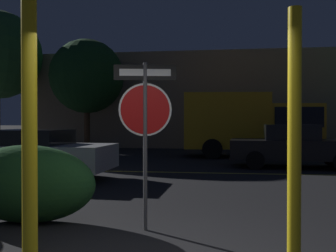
# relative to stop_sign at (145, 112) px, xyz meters

# --- Properties ---
(road_center_stripe) EXTENTS (32.75, 0.12, 0.01)m
(road_center_stripe) POSITION_rel_stop_sign_xyz_m (0.39, 6.10, -1.71)
(road_center_stripe) COLOR gold
(road_center_stripe) RESTS_ON ground_plane
(stop_sign) EXTENTS (0.89, 0.19, 2.41)m
(stop_sign) POSITION_rel_stop_sign_xyz_m (0.00, 0.00, 0.00)
(stop_sign) COLOR #4C4C51
(stop_sign) RESTS_ON ground_plane
(yellow_pole_left) EXTENTS (0.16, 0.16, 3.05)m
(yellow_pole_left) POSITION_rel_stop_sign_xyz_m (-0.94, -1.55, -0.18)
(yellow_pole_left) COLOR yellow
(yellow_pole_left) RESTS_ON ground_plane
(yellow_pole_right) EXTENTS (0.13, 0.13, 2.69)m
(yellow_pole_right) POSITION_rel_stop_sign_xyz_m (1.78, -1.46, -0.36)
(yellow_pole_right) COLOR yellow
(yellow_pole_right) RESTS_ON ground_plane
(hedge_bush_1) EXTENTS (2.19, 0.90, 1.20)m
(hedge_bush_1) POSITION_rel_stop_sign_xyz_m (-1.90, 0.16, -1.11)
(hedge_bush_1) COLOR #1E4C23
(hedge_bush_1) RESTS_ON ground_plane
(passing_car_1) EXTENTS (4.73, 2.13, 1.34)m
(passing_car_1) POSITION_rel_stop_sign_xyz_m (-4.05, 4.23, -1.01)
(passing_car_1) COLOR silver
(passing_car_1) RESTS_ON ground_plane
(passing_car_2) EXTENTS (4.48, 2.10, 1.46)m
(passing_car_2) POSITION_rel_stop_sign_xyz_m (3.62, 7.82, -0.98)
(passing_car_2) COLOR black
(passing_car_2) RESTS_ON ground_plane
(delivery_truck) EXTENTS (6.02, 2.76, 2.78)m
(delivery_truck) POSITION_rel_stop_sign_xyz_m (2.52, 11.56, -0.19)
(delivery_truck) COLOR gold
(delivery_truck) RESTS_ON ground_plane
(tree_1) EXTENTS (4.01, 4.01, 6.02)m
(tree_1) POSITION_rel_stop_sign_xyz_m (-6.01, 14.31, 2.29)
(tree_1) COLOR #422D1E
(tree_1) RESTS_ON ground_plane
(building_backdrop) EXTENTS (24.21, 4.45, 5.61)m
(building_backdrop) POSITION_rel_stop_sign_xyz_m (1.86, 18.28, 1.10)
(building_backdrop) COLOR #7A6B5B
(building_backdrop) RESTS_ON ground_plane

